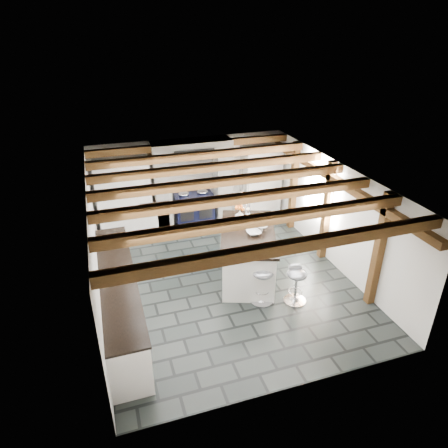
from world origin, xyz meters
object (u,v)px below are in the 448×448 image
object	(u,v)px
range_cooker	(194,209)
bar_stool_far	(262,278)
kitchen_island	(247,253)
bar_stool_near	(296,280)

from	to	relation	value
range_cooker	bar_stool_far	world-z (taller)	range_cooker
kitchen_island	bar_stool_far	bearing A→B (deg)	-74.52
bar_stool_near	range_cooker	bearing A→B (deg)	128.15
bar_stool_near	bar_stool_far	bearing A→B (deg)	-175.64
range_cooker	bar_stool_far	distance (m)	3.63
kitchen_island	bar_stool_near	size ratio (longest dim) A/B	2.91
range_cooker	kitchen_island	bearing A→B (deg)	-79.23
kitchen_island	bar_stool_near	bearing A→B (deg)	-45.39
bar_stool_near	bar_stool_far	size ratio (longest dim) A/B	0.95
kitchen_island	bar_stool_far	xyz separation A→B (m)	(-0.07, -0.97, -0.01)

